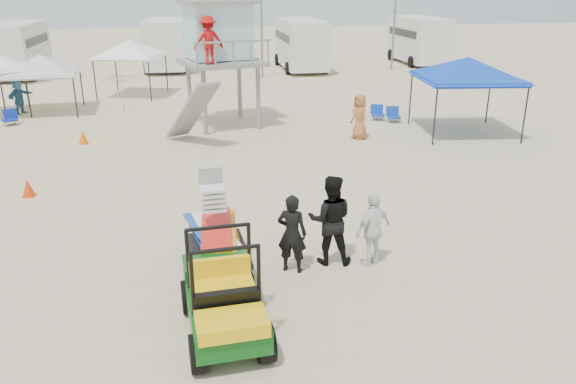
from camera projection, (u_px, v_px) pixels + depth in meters
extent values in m
plane|color=beige|center=(289.00, 323.00, 9.78)|extent=(140.00, 140.00, 0.00)
cube|color=#0B4A12|center=(224.00, 307.00, 9.30)|extent=(1.34, 2.43, 0.41)
cube|color=#EEB70C|center=(224.00, 294.00, 9.21)|extent=(1.12, 0.73, 0.23)
cylinder|color=black|center=(194.00, 352.00, 8.51)|extent=(0.31, 0.62, 0.60)
cube|color=black|center=(217.00, 251.00, 11.45)|extent=(1.32, 1.83, 0.11)
cylinder|color=black|center=(193.00, 261.00, 11.44)|extent=(0.22, 0.47, 0.46)
imported|color=black|center=(292.00, 234.00, 11.27)|extent=(0.71, 0.61, 1.66)
imported|color=black|center=(330.00, 220.00, 11.59)|extent=(1.07, 0.91, 1.93)
imported|color=white|center=(373.00, 229.00, 11.55)|extent=(1.00, 0.78, 1.59)
cylinder|color=gray|center=(196.00, 102.00, 21.62)|extent=(0.18, 0.18, 2.51)
cube|color=gray|center=(222.00, 62.00, 22.34)|extent=(3.67, 3.67, 0.16)
cube|color=#AEDBE1|center=(220.00, 31.00, 22.21)|extent=(2.74, 2.52, 2.11)
imported|color=#B20F0F|center=(201.00, 40.00, 20.95)|extent=(1.14, 0.65, 1.76)
cylinder|color=black|center=(442.00, 116.00, 19.95)|extent=(0.06, 0.06, 2.19)
pyramid|color=#113CB8|center=(469.00, 57.00, 21.10)|extent=(3.83, 3.83, 0.80)
cube|color=#113CB8|center=(467.00, 78.00, 21.38)|extent=(3.83, 3.83, 0.18)
cylinder|color=black|center=(2.00, 100.00, 23.72)|extent=(0.06, 0.06, 1.84)
pyramid|color=silver|center=(39.00, 55.00, 24.68)|extent=(3.23, 3.23, 0.80)
cube|color=silver|center=(42.00, 73.00, 24.96)|extent=(3.23, 3.23, 0.18)
cylinder|color=black|center=(100.00, 81.00, 27.55)|extent=(0.06, 0.06, 2.08)
pyramid|color=white|center=(129.00, 40.00, 28.44)|extent=(3.64, 3.64, 0.80)
cube|color=white|center=(130.00, 56.00, 28.72)|extent=(3.64, 3.64, 0.18)
imported|color=orange|center=(123.00, 93.00, 25.44)|extent=(2.59, 2.60, 1.74)
cone|color=#E63707|center=(28.00, 188.00, 15.50)|extent=(0.34, 0.34, 0.50)
cone|color=#FB5A07|center=(83.00, 137.00, 20.56)|extent=(0.34, 0.34, 0.50)
cube|color=#0E239B|center=(10.00, 120.00, 23.24)|extent=(0.73, 0.71, 0.06)
cube|color=#0E239B|center=(11.00, 114.00, 23.40)|extent=(0.55, 0.44, 0.44)
cylinder|color=#B2B2B7|center=(3.00, 124.00, 23.07)|extent=(0.03, 0.03, 0.20)
cube|color=#0E3D9A|center=(394.00, 117.00, 23.75)|extent=(0.63, 0.59, 0.06)
cube|color=#0E3D9A|center=(392.00, 111.00, 23.90)|extent=(0.56, 0.27, 0.44)
cylinder|color=#B2B2B7|center=(390.00, 121.00, 23.57)|extent=(0.03, 0.03, 0.20)
cube|color=#0F34A6|center=(378.00, 115.00, 24.14)|extent=(0.68, 0.66, 0.06)
cube|color=#0F34A6|center=(377.00, 109.00, 24.29)|extent=(0.57, 0.35, 0.44)
cylinder|color=#B2B2B7|center=(375.00, 119.00, 23.96)|extent=(0.03, 0.03, 0.20)
cube|color=silver|center=(17.00, 48.00, 34.95)|extent=(2.50, 6.80, 3.00)
cube|color=black|center=(16.00, 40.00, 34.79)|extent=(2.54, 5.44, 0.50)
cube|color=silver|center=(165.00, 43.00, 37.77)|extent=(2.50, 6.50, 3.00)
cube|color=black|center=(165.00, 36.00, 37.61)|extent=(2.54, 5.20, 0.50)
cylinder|color=black|center=(146.00, 68.00, 36.12)|extent=(0.25, 0.80, 0.80)
cube|color=silver|center=(300.00, 43.00, 37.81)|extent=(2.50, 7.00, 3.00)
cube|color=black|center=(301.00, 36.00, 37.65)|extent=(2.54, 5.60, 0.50)
cylinder|color=black|center=(288.00, 68.00, 36.02)|extent=(0.25, 0.80, 0.80)
cube|color=silver|center=(418.00, 39.00, 40.62)|extent=(2.50, 6.60, 3.00)
cube|color=black|center=(419.00, 32.00, 40.47)|extent=(2.54, 5.28, 0.50)
cylinder|color=black|center=(411.00, 62.00, 38.95)|extent=(0.25, 0.80, 0.80)
cylinder|color=slate|center=(261.00, 10.00, 33.78)|extent=(0.14, 0.14, 8.00)
cylinder|color=slate|center=(395.00, 8.00, 36.59)|extent=(0.14, 0.14, 8.00)
imported|color=#BA8645|center=(325.00, 57.00, 38.27)|extent=(0.63, 0.45, 1.64)
imported|color=#306690|center=(19.00, 97.00, 25.13)|extent=(1.06, 1.48, 1.54)
imported|color=#AF6432|center=(360.00, 117.00, 21.04)|extent=(0.76, 0.95, 1.70)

